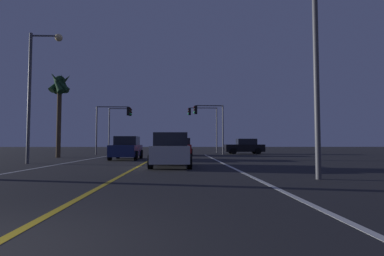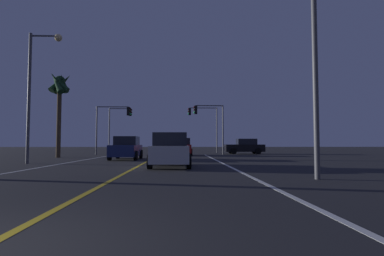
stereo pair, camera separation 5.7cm
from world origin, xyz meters
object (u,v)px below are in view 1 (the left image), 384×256
street_lamp_right_near (302,38)px  car_crossing_side (245,147)px  car_oncoming (127,148)px  traffic_light_far_right (203,119)px  traffic_light_near_left (114,118)px  palm_tree_left_mid (60,89)px  traffic_light_far_left (120,120)px  traffic_light_near_right (209,118)px  street_lamp_left_mid (37,80)px  car_lead_same_lane (171,150)px  car_ahead_far (182,147)px

street_lamp_right_near → car_crossing_side: bearing=-97.5°
car_oncoming → traffic_light_far_right: size_ratio=0.76×
traffic_light_near_left → palm_tree_left_mid: size_ratio=0.69×
traffic_light_far_right → traffic_light_far_left: size_ratio=1.02×
traffic_light_near_right → street_lamp_left_mid: 18.05m
car_lead_same_lane → traffic_light_near_right: bearing=-11.8°
traffic_light_far_left → street_lamp_left_mid: bearing=-92.8°
traffic_light_far_left → palm_tree_left_mid: palm_tree_left_mid is taller
traffic_light_near_right → traffic_light_far_right: bearing=-87.9°
street_lamp_right_near → traffic_light_far_left: bearing=-67.1°
car_lead_same_lane → street_lamp_right_near: size_ratio=0.58×
street_lamp_right_near → traffic_light_near_left: bearing=-63.1°
palm_tree_left_mid → traffic_light_far_right: bearing=42.2°
traffic_light_near_left → street_lamp_left_mid: 14.05m
car_ahead_far → traffic_light_near_left: size_ratio=0.84×
car_lead_same_lane → traffic_light_far_left: traffic_light_far_left is taller
car_oncoming → traffic_light_near_left: bearing=-161.8°
street_lamp_right_near → car_lead_same_lane: bearing=-49.9°
car_ahead_far → traffic_light_near_left: traffic_light_near_left is taller
car_oncoming → traffic_light_near_right: (6.96, 9.38, 3.10)m
car_ahead_far → palm_tree_left_mid: 12.16m
car_crossing_side → traffic_light_near_right: (-4.19, -1.59, 3.10)m
car_oncoming → traffic_light_near_left: traffic_light_near_left is taller
car_oncoming → car_lead_same_lane: bearing=26.1°
traffic_light_near_right → street_lamp_right_near: (1.10, -21.96, 0.80)m
street_lamp_left_mid → street_lamp_right_near: bearing=-32.6°
car_lead_same_lane → traffic_light_far_right: 22.55m
car_lead_same_lane → traffic_light_near_right: size_ratio=0.82×
traffic_light_near_right → traffic_light_far_left: size_ratio=0.95×
traffic_light_far_left → palm_tree_left_mid: bearing=-103.0°
car_oncoming → palm_tree_left_mid: bearing=-116.5°
street_lamp_right_near → palm_tree_left_mid: size_ratio=1.00×
car_ahead_far → street_lamp_left_mid: size_ratio=0.56×
street_lamp_left_mid → traffic_light_near_right: bearing=50.7°
car_oncoming → traffic_light_far_right: (6.77, 14.88, 3.41)m
traffic_light_near_right → traffic_light_far_left: (-10.49, 5.50, 0.17)m
car_ahead_far → car_lead_same_lane: 14.40m
car_lead_same_lane → car_oncoming: bearing=26.1°
palm_tree_left_mid → street_lamp_left_mid: bearing=-77.0°
car_ahead_far → car_oncoming: 8.30m
traffic_light_near_right → street_lamp_left_mid: street_lamp_left_mid is taller
car_crossing_side → traffic_light_far_left: traffic_light_far_left is taller
traffic_light_far_left → car_lead_same_lane: bearing=-72.3°
traffic_light_near_right → traffic_light_far_right: traffic_light_far_right is taller
traffic_light_near_right → car_crossing_side: bearing=-159.2°
car_lead_same_lane → car_crossing_side: bearing=-22.9°
car_oncoming → traffic_light_far_left: traffic_light_far_left is taller
traffic_light_far_left → palm_tree_left_mid: (-2.71, -11.78, 1.67)m
car_oncoming → street_lamp_right_near: street_lamp_right_near is taller
car_ahead_far → traffic_light_far_left: (-7.61, 7.66, 3.28)m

